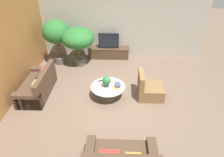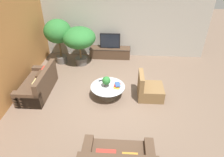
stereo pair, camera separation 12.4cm
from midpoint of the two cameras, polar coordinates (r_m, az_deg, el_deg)
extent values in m
plane|color=brown|center=(6.49, 1.42, -5.82)|extent=(24.00, 24.00, 0.00)
cube|color=#A39E93|center=(8.70, 2.48, 15.82)|extent=(7.40, 0.12, 3.00)
cube|color=#B2753D|center=(6.77, -27.27, 6.94)|extent=(0.12, 7.40, 3.00)
cube|color=#473323|center=(8.89, -0.13, 7.42)|extent=(1.73, 0.48, 0.46)
cube|color=#2D2823|center=(8.79, -0.13, 8.72)|extent=(1.77, 0.50, 0.02)
cube|color=black|center=(8.66, -0.14, 10.72)|extent=(0.86, 0.08, 0.64)
cube|color=black|center=(8.62, -0.16, 10.61)|extent=(0.79, 0.00, 0.58)
cube|color=black|center=(8.78, -0.14, 8.85)|extent=(0.26, 0.13, 0.02)
cylinder|color=#756656|center=(6.58, -0.64, -5.08)|extent=(0.60, 0.60, 0.02)
cylinder|color=#756656|center=(6.47, -0.65, -3.79)|extent=(0.10, 0.10, 0.39)
cylinder|color=#A8B2B7|center=(6.35, -0.66, -2.32)|extent=(1.10, 1.10, 0.02)
cube|color=#4C3828|center=(7.09, -20.03, -2.26)|extent=(0.84, 1.73, 0.42)
cube|color=#4C3828|center=(6.74, -18.04, 0.52)|extent=(0.16, 1.73, 0.42)
cube|color=#4C3828|center=(7.64, -18.13, 1.40)|extent=(0.84, 0.20, 0.54)
cube|color=#4C3828|center=(6.51, -22.47, -5.70)|extent=(0.84, 0.20, 0.54)
cube|color=#B23328|center=(7.12, -18.20, 1.79)|extent=(0.15, 0.34, 0.31)
cube|color=#422D1E|center=(6.82, -19.24, 0.30)|extent=(0.15, 0.39, 0.36)
cube|color=tan|center=(6.55, -20.29, -1.72)|extent=(0.13, 0.31, 0.29)
cube|color=#B23328|center=(4.26, -0.80, -21.56)|extent=(0.39, 0.13, 0.36)
cube|color=brown|center=(6.59, 11.43, -3.70)|extent=(0.80, 0.76, 0.40)
cube|color=brown|center=(6.31, 8.89, -0.49)|extent=(0.14, 0.76, 0.46)
cylinder|color=#514C47|center=(8.77, -13.73, 5.41)|extent=(0.46, 0.46, 0.28)
cylinder|color=brown|center=(8.58, -14.12, 8.07)|extent=(0.08, 0.08, 0.62)
ellipsoid|color=#286B2D|center=(8.30, -14.85, 12.92)|extent=(1.07, 1.07, 0.93)
cylinder|color=#514C47|center=(8.47, -8.36, 5.04)|extent=(0.50, 0.50, 0.29)
cylinder|color=brown|center=(8.30, -8.57, 7.35)|extent=(0.08, 0.08, 0.47)
ellipsoid|color=#286B2D|center=(8.04, -8.94, 11.46)|extent=(1.30, 1.30, 0.81)
cylinder|color=#514C47|center=(6.31, -1.05, -1.86)|extent=(0.13, 0.13, 0.11)
sphere|color=#286B2D|center=(6.22, -1.07, -0.59)|extent=(0.27, 0.27, 0.27)
cube|color=gold|center=(6.33, 2.04, -2.19)|extent=(0.21, 0.32, 0.04)
cube|color=#A32823|center=(6.31, 2.05, -1.87)|extent=(0.21, 0.25, 0.04)
cube|color=#2D4C84|center=(6.28, 2.17, -1.69)|extent=(0.20, 0.28, 0.02)
cube|color=black|center=(6.61, -2.70, -0.57)|extent=(0.15, 0.12, 0.02)
camera|label=1|loc=(0.06, -89.45, 0.36)|focal=32.00mm
camera|label=2|loc=(0.06, 90.55, -0.36)|focal=32.00mm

